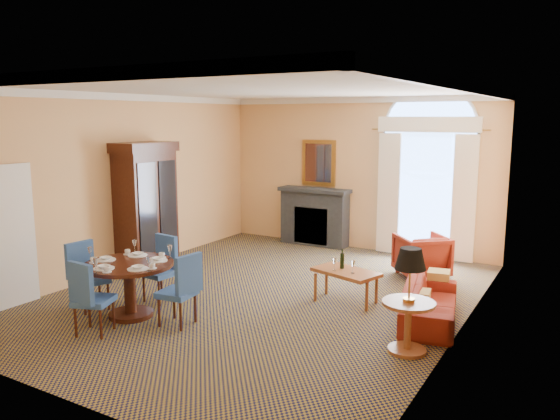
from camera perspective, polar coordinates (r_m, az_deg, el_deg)
The scene contains 12 objects.
ground at distance 8.75m, azimuth -1.67°, elevation -8.90°, with size 7.50×7.50×0.00m, color #13153E.
room_envelope at distance 8.89m, azimuth 0.41°, elevation 7.89°, with size 6.04×7.52×3.45m.
armoire at distance 10.32m, azimuth -13.85°, elevation 0.15°, with size 0.67×1.19×2.34m.
dining_table at distance 7.98m, azimuth -15.46°, elevation -6.70°, with size 1.24×1.24×0.98m.
dining_chair_north at distance 8.61m, azimuth -12.11°, elevation -5.49°, with size 0.49×0.51×1.00m.
dining_chair_south at distance 7.45m, azimuth -19.45°, elevation -8.23°, with size 0.57×0.57×1.00m.
dining_chair_east at distance 7.48m, azimuth -10.15°, elevation -7.75°, with size 0.50×0.49×1.00m.
dining_chair_west at distance 8.51m, azimuth -19.63°, elevation -6.02°, with size 0.57×0.57×1.00m.
sofa at distance 7.92m, azimuth 15.37°, elevation -9.30°, with size 1.76×0.69×0.52m, color maroon.
armchair at distance 9.98m, azimuth 14.56°, elevation -4.62°, with size 0.80×0.83×0.75m, color maroon.
coffee_table at distance 8.37m, azimuth 6.88°, elevation -6.56°, with size 1.11×0.81×0.81m.
side_table at distance 6.68m, azimuth 13.36°, elevation -7.93°, with size 0.63×0.63×1.25m.
Camera 1 is at (4.41, -7.03, 2.79)m, focal length 35.00 mm.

